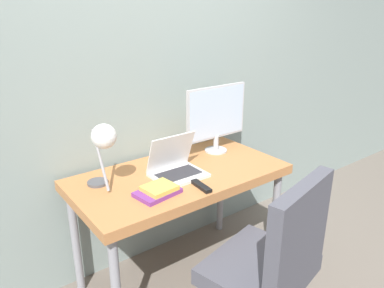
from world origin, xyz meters
TOP-DOWN VIEW (x-y plane):
  - wall_back at (0.00, 0.75)m, footprint 8.00×0.05m
  - desk at (0.00, 0.34)m, footprint 1.31×0.68m
  - laptop at (-0.04, 0.32)m, footprint 0.30×0.25m
  - monitor at (0.41, 0.48)m, footprint 0.49×0.16m
  - desk_lamp at (-0.46, 0.36)m, footprint 0.13×0.27m
  - office_chair at (0.05, -0.40)m, footprint 0.62×0.59m
  - book_stack at (-0.25, 0.18)m, footprint 0.25×0.19m
  - tv_remote at (-0.02, 0.10)m, footprint 0.05×0.17m

SIDE VIEW (x-z plane):
  - office_chair at x=0.05m, z-range 0.06..1.07m
  - desk at x=0.00m, z-range 0.31..1.09m
  - tv_remote at x=-0.02m, z-range 0.78..0.80m
  - book_stack at x=-0.25m, z-range 0.78..0.83m
  - laptop at x=-0.04m, z-range 0.71..0.95m
  - monitor at x=0.41m, z-range 0.81..1.27m
  - desk_lamp at x=-0.46m, z-range 0.88..1.27m
  - wall_back at x=0.00m, z-range 0.00..2.60m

